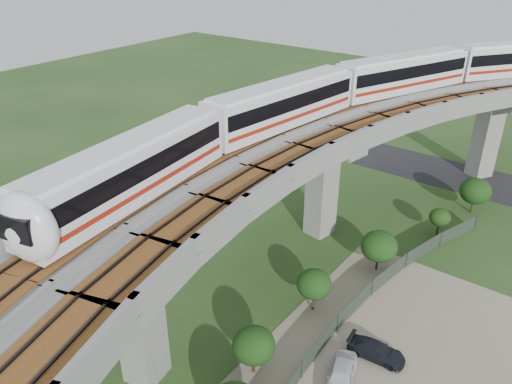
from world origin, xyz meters
TOP-DOWN VIEW (x-y plane):
  - ground at (0.00, 0.00)m, footprint 160.00×160.00m
  - asphalt_road at (0.00, 30.00)m, footprint 60.00×8.00m
  - viaduct at (3.84, 0.00)m, footprint 19.58×73.98m
  - metro_train at (2.03, 14.06)m, footprint 19.12×59.55m
  - fence at (9.75, 0.00)m, footprint 3.87×38.73m
  - tree_0 at (11.01, 22.44)m, footprint 2.96×2.96m
  - tree_1 at (9.76, 16.28)m, footprint 1.89×1.89m
  - tree_2 at (7.60, 8.18)m, footprint 2.91×2.91m
  - tree_3 at (5.97, 0.90)m, footprint 2.50×2.50m
  - tree_4 at (6.09, -6.33)m, footprint 2.64×2.64m
  - car_white at (10.88, -3.97)m, footprint 2.76×4.30m
  - car_dark at (11.64, -0.63)m, footprint 3.84×1.89m

SIDE VIEW (x-z plane):
  - ground at x=0.00m, z-range 0.00..0.00m
  - asphalt_road at x=0.00m, z-range 0.00..0.03m
  - car_dark at x=11.64m, z-range 0.04..1.12m
  - car_white at x=10.88m, z-range 0.04..1.40m
  - fence at x=9.75m, z-range 0.00..1.50m
  - tree_1 at x=9.76m, z-range 0.54..3.25m
  - tree_4 at x=6.09m, z-range 0.55..3.92m
  - tree_2 at x=7.60m, z-range 0.51..4.02m
  - tree_3 at x=5.97m, z-range 0.61..3.96m
  - tree_0 at x=11.01m, z-range 0.55..4.17m
  - viaduct at x=3.84m, z-range 3.35..14.75m
  - metro_train at x=2.03m, z-range 10.49..14.13m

